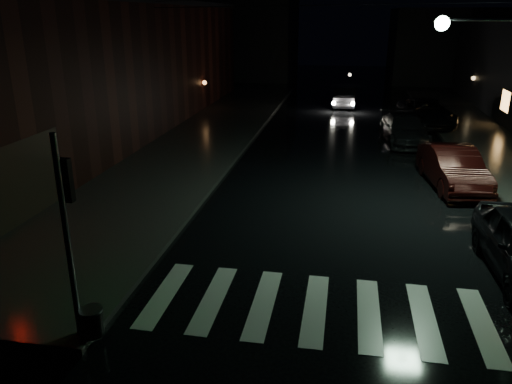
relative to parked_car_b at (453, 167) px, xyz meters
The scene contains 12 objects.
ground 12.32m from the parked_car_b, 124.89° to the right, with size 120.00×120.00×0.00m, color black.
sidewalk_left 12.67m from the parked_car_b, 161.98° to the left, with size 6.00×44.00×0.15m, color #282826.
sidewalk_right 4.96m from the parked_car_b, 52.84° to the left, with size 4.00×44.00×0.15m, color #282826.
building_left 20.12m from the parked_car_b, 162.74° to the left, with size 10.00×36.00×7.00m, color black.
building_far_left 38.98m from the parked_car_b, 116.01° to the left, with size 14.00×10.00×8.00m, color black.
building_far_right 35.71m from the parked_car_b, 78.72° to the left, with size 14.00×10.00×7.00m, color black.
crosswalk 10.43m from the parked_car_b, 112.82° to the right, with size 9.00×3.00×0.01m, color beige.
signal_pole_corner 14.77m from the parked_car_b, 128.48° to the right, with size 0.68×0.61×4.20m.
parked_car_b is the anchor object (origin of this frame).
parked_car_c 7.20m from the parked_car_b, 99.25° to the left, with size 2.03×5.00×1.45m, color black.
parked_car_d 11.81m from the parked_car_b, 87.25° to the left, with size 2.64×5.73×1.59m, color black.
oncoming_car 18.14m from the parked_car_b, 103.66° to the left, with size 1.49×4.28×1.41m, color black.
Camera 1 is at (2.82, -9.43, 6.32)m, focal length 35.00 mm.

